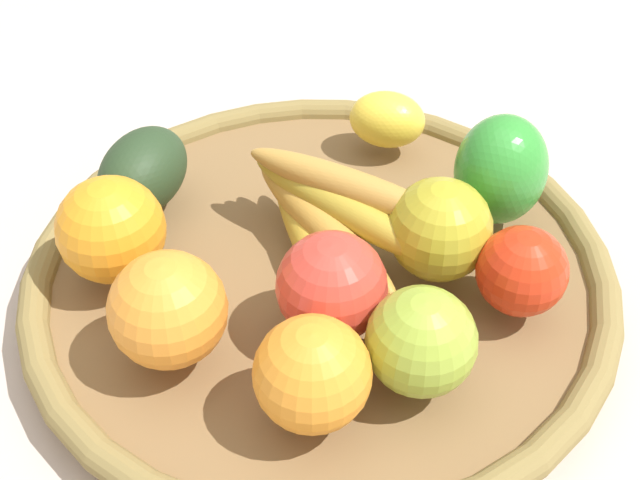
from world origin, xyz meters
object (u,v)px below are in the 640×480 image
(orange_2, at_px, (111,230))
(apple_2, at_px, (332,286))
(orange_0, at_px, (168,310))
(apple_1, at_px, (421,341))
(orange_1, at_px, (312,374))
(avocado, at_px, (143,171))
(apple_3, at_px, (440,229))
(bell_pepper, at_px, (501,170))
(banana_bunch, at_px, (333,217))
(apple_0, at_px, (522,272))
(lemon_0, at_px, (387,119))

(orange_2, xyz_separation_m, apple_2, (-0.17, 0.00, -0.00))
(orange_0, xyz_separation_m, orange_2, (0.07, -0.06, 0.00))
(apple_1, bearing_deg, orange_2, -7.60)
(orange_1, height_order, avocado, orange_1)
(apple_3, bearing_deg, orange_2, 18.22)
(bell_pepper, distance_m, avocado, 0.28)
(apple_3, xyz_separation_m, orange_2, (0.23, 0.07, 0.00))
(banana_bunch, bearing_deg, orange_2, 25.79)
(banana_bunch, xyz_separation_m, apple_0, (-0.14, 0.02, 0.00))
(apple_1, distance_m, bell_pepper, 0.18)
(avocado, distance_m, lemon_0, 0.22)
(banana_bunch, xyz_separation_m, apple_3, (-0.08, -0.00, 0.01))
(bell_pepper, bearing_deg, orange_1, 164.77)
(avocado, xyz_separation_m, apple_0, (-0.30, 0.02, 0.00))
(apple_3, height_order, apple_2, same)
(lemon_0, bearing_deg, apple_0, 130.48)
(banana_bunch, distance_m, lemon_0, 0.15)
(banana_bunch, relative_size, apple_2, 2.35)
(banana_bunch, bearing_deg, apple_0, 173.64)
(banana_bunch, xyz_separation_m, orange_2, (0.15, 0.07, 0.01))
(apple_1, relative_size, apple_2, 0.95)
(orange_1, relative_size, apple_0, 1.15)
(orange_1, distance_m, lemon_0, 0.30)
(apple_3, bearing_deg, bell_pepper, -112.69)
(apple_3, relative_size, orange_2, 0.97)
(orange_0, bearing_deg, orange_1, 169.66)
(orange_0, distance_m, bell_pepper, 0.28)
(orange_0, height_order, bell_pepper, bell_pepper)
(apple_1, bearing_deg, orange_1, 38.86)
(apple_1, xyz_separation_m, apple_3, (0.01, -0.11, 0.00))
(orange_0, distance_m, apple_1, 0.17)
(orange_2, bearing_deg, apple_0, -169.25)
(banana_bunch, height_order, apple_3, apple_3)
(orange_2, height_order, lemon_0, orange_2)
(apple_3, distance_m, orange_2, 0.24)
(apple_3, bearing_deg, orange_0, 40.99)
(banana_bunch, relative_size, bell_pepper, 2.01)
(orange_1, relative_size, orange_2, 0.94)
(apple_0, xyz_separation_m, lemon_0, (0.14, -0.16, -0.01))
(apple_1, bearing_deg, banana_bunch, -48.57)
(apple_1, relative_size, apple_0, 1.12)
(apple_1, height_order, apple_3, apple_3)
(apple_3, bearing_deg, banana_bunch, 2.67)
(orange_1, bearing_deg, bell_pepper, -109.08)
(orange_1, xyz_separation_m, avocado, (0.19, -0.16, -0.01))
(orange_0, bearing_deg, bell_pepper, -131.56)
(orange_0, xyz_separation_m, avocado, (0.09, -0.14, -0.01))
(lemon_0, bearing_deg, orange_1, 95.44)
(apple_0, bearing_deg, orange_1, 50.39)
(orange_0, relative_size, apple_2, 1.04)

